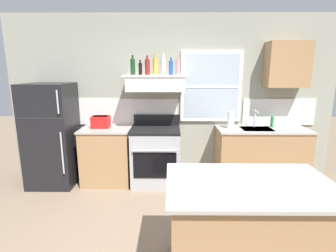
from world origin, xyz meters
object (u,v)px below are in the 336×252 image
paper_towel_roll (231,120)px  stove_range (156,156)px  refrigerator (52,135)px  bottle_champagne_gold_foil (155,66)px  bottle_red_label_wine (147,67)px  bottle_dark_green_wine (133,67)px  kitchen_island (247,231)px  bottle_rose_pink (178,67)px  bottle_blue_liqueur (171,68)px  toaster (101,122)px  bottle_clear_tall (164,66)px  dish_soap_bottle (272,122)px  bottle_balsamic_dark (140,69)px

paper_towel_roll → stove_range: bearing=-178.2°
refrigerator → bottle_champagne_gold_foil: bearing=4.4°
stove_range → bottle_red_label_wine: size_ratio=3.78×
bottle_dark_green_wine → kitchen_island: size_ratio=0.21×
bottle_rose_pink → paper_towel_roll: (0.84, -0.09, -0.83)m
bottle_rose_pink → bottle_blue_liqueur: bearing=-140.3°
toaster → bottle_clear_tall: bottle_clear_tall is taller
stove_range → dish_soap_bottle: bearing=4.2°
bottle_balsamic_dark → bottle_champagne_gold_foil: (0.23, 0.03, 0.04)m
bottle_blue_liqueur → dish_soap_bottle: bearing=3.3°
refrigerator → bottle_balsamic_dark: 1.75m
bottle_balsamic_dark → paper_towel_roll: size_ratio=0.83×
bottle_dark_green_wine → kitchen_island: bearing=-58.7°
stove_range → bottle_blue_liqueur: 1.41m
stove_range → kitchen_island: 2.18m
refrigerator → kitchen_island: 3.24m
bottle_balsamic_dark → dish_soap_bottle: bearing=1.6°
refrigerator → bottle_champagne_gold_foil: (1.65, 0.13, 1.07)m
bottle_balsamic_dark → bottle_champagne_gold_foil: 0.24m
stove_range → bottle_blue_liqueur: bottle_blue_liqueur is taller
paper_towel_roll → bottle_dark_green_wine: bearing=179.3°
toaster → stove_range: 1.04m
refrigerator → stove_range: size_ratio=1.49×
stove_range → bottle_clear_tall: 1.43m
bottle_champagne_gold_foil → paper_towel_roll: bottle_champagne_gold_foil is taller
bottle_rose_pink → kitchen_island: (0.56, -2.12, -1.41)m
refrigerator → bottle_dark_green_wine: (1.31, 0.08, 1.06)m
bottle_champagne_gold_foil → bottle_blue_liqueur: bottle_champagne_gold_foil is taller
bottle_red_label_wine → bottle_rose_pink: bearing=10.5°
toaster → kitchen_island: toaster is taller
bottle_champagne_gold_foil → bottle_clear_tall: 0.13m
refrigerator → bottle_clear_tall: bottle_clear_tall is taller
bottle_balsamic_dark → bottle_rose_pink: bearing=5.3°
bottle_clear_tall → bottle_rose_pink: (0.22, -0.02, -0.01)m
bottle_balsamic_dark → dish_soap_bottle: bottle_balsamic_dark is taller
paper_towel_roll → dish_soap_bottle: 0.70m
bottle_dark_green_wine → bottle_rose_pink: (0.69, 0.07, 0.00)m
kitchen_island → refrigerator: bearing=142.3°
bottle_clear_tall → bottle_rose_pink: size_ratio=1.09×
toaster → dish_soap_bottle: 2.77m
bottle_dark_green_wine → bottle_clear_tall: (0.47, 0.10, 0.01)m
bottle_blue_liqueur → bottle_rose_pink: (0.11, 0.09, 0.02)m
stove_range → bottle_dark_green_wine: size_ratio=3.69×
bottle_clear_tall → kitchen_island: size_ratio=0.23×
paper_towel_roll → bottle_red_label_wine: bearing=179.7°
toaster → bottle_dark_green_wine: 1.02m
bottle_rose_pink → kitchen_island: bottle_rose_pink is taller
bottle_champagne_gold_foil → bottle_rose_pink: (0.35, 0.03, -0.01)m
refrigerator → kitchen_island: size_ratio=1.16×
bottle_dark_green_wine → paper_towel_roll: size_ratio=1.09×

